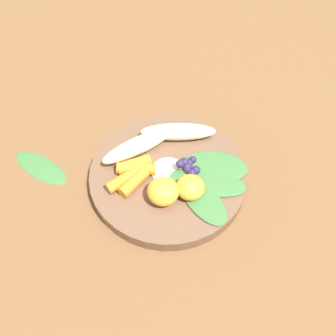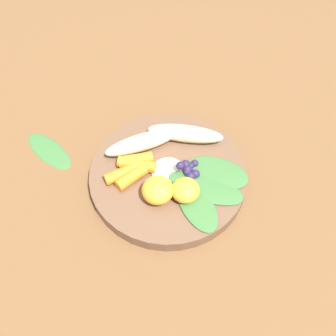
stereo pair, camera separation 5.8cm
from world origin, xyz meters
TOP-DOWN VIEW (x-y plane):
  - ground_plane at (0.00, 0.00)m, footprint 2.40×2.40m
  - bowl at (0.00, 0.00)m, footprint 0.24×0.24m
  - banana_peeled_left at (0.05, 0.04)m, footprint 0.08×0.12m
  - banana_peeled_right at (0.07, -0.03)m, footprint 0.04×0.13m
  - orange_segment_near at (-0.04, -0.03)m, footprint 0.04×0.04m
  - orange_segment_far at (-0.05, 0.01)m, footprint 0.05×0.05m
  - carrot_front at (0.01, 0.05)m, footprint 0.03×0.06m
  - carrot_mid_left at (0.01, 0.05)m, footprint 0.03×0.06m
  - carrot_mid_right at (-0.01, 0.07)m, footprint 0.05×0.06m
  - carrot_rear at (-0.02, 0.05)m, footprint 0.05×0.05m
  - blueberry_pile at (0.00, -0.03)m, footprint 0.04×0.04m
  - coconut_shred_patch at (-0.00, -0.00)m, footprint 0.05×0.05m
  - kale_leaf_left at (-0.06, -0.04)m, footprint 0.11×0.08m
  - kale_leaf_right at (-0.03, -0.06)m, footprint 0.09×0.13m
  - kale_leaf_rear at (-0.00, -0.08)m, footprint 0.08×0.11m
  - kale_leaf_stray at (0.05, 0.20)m, footprint 0.10×0.11m

SIDE VIEW (x-z plane):
  - ground_plane at x=0.00m, z-range 0.00..0.00m
  - kale_leaf_stray at x=0.05m, z-range 0.00..0.01m
  - bowl at x=0.00m, z-range 0.00..0.02m
  - coconut_shred_patch at x=0.00m, z-range 0.02..0.03m
  - kale_leaf_left at x=-0.06m, z-range 0.02..0.03m
  - kale_leaf_right at x=-0.03m, z-range 0.02..0.03m
  - kale_leaf_rear at x=0.00m, z-range 0.02..0.03m
  - blueberry_pile at x=0.00m, z-range 0.02..0.04m
  - carrot_mid_right at x=-0.01m, z-range 0.02..0.04m
  - carrot_mid_left at x=0.01m, z-range 0.02..0.04m
  - carrot_front at x=0.01m, z-range 0.02..0.04m
  - carrot_rear at x=-0.02m, z-range 0.02..0.04m
  - banana_peeled_left at x=0.05m, z-range 0.02..0.05m
  - banana_peeled_right at x=0.07m, z-range 0.02..0.05m
  - orange_segment_near at x=-0.04m, z-range 0.02..0.05m
  - orange_segment_far at x=-0.05m, z-range 0.02..0.06m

